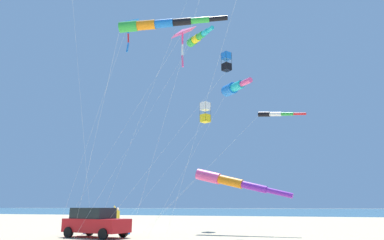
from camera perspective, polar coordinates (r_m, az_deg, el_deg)
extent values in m
plane|color=#C6B58C|center=(33.13, -12.31, -16.69)|extent=(600.00, 600.00, 0.00)
cube|color=#386B84|center=(194.32, 13.85, -13.81)|extent=(240.00, 600.00, 0.01)
cube|color=red|center=(24.65, -15.05, -15.96)|extent=(2.61, 4.57, 0.84)
cube|color=black|center=(24.87, -15.53, -14.15)|extent=(2.08, 2.84, 0.68)
cylinder|color=black|center=(24.40, -10.95, -17.19)|extent=(0.34, 0.69, 0.66)
cylinder|color=black|center=(23.01, -14.02, -17.27)|extent=(0.34, 0.69, 0.66)
cylinder|color=black|center=(26.36, -16.06, -16.64)|extent=(0.34, 0.69, 0.66)
cylinder|color=black|center=(25.07, -19.15, -16.61)|extent=(0.34, 0.69, 0.66)
cube|color=blue|center=(27.02, -10.56, -17.16)|extent=(0.60, 0.40, 0.36)
cube|color=white|center=(27.00, -10.54, -16.71)|extent=(0.62, 0.42, 0.06)
cube|color=#335199|center=(33.96, -11.89, -15.91)|extent=(0.31, 0.37, 0.85)
cylinder|color=gold|center=(33.94, -11.82, -14.61)|extent=(0.53, 0.53, 0.70)
sphere|color=beige|center=(33.93, -11.78, -13.79)|extent=(0.27, 0.27, 0.27)
cylinder|color=gold|center=(33.76, -12.08, -13.70)|extent=(0.31, 0.42, 0.53)
cylinder|color=gold|center=(34.10, -12.08, -13.69)|extent=(0.31, 0.42, 0.53)
cube|color=#8E6B9E|center=(28.18, -16.80, -16.50)|extent=(0.16, 0.23, 0.52)
cylinder|color=gold|center=(28.16, -16.73, -15.53)|extent=(0.30, 0.30, 0.43)
sphere|color=brown|center=(28.15, -16.69, -14.93)|extent=(0.16, 0.16, 0.16)
cylinder|color=gold|center=(28.13, -16.37, -14.89)|extent=(0.14, 0.27, 0.33)
cylinder|color=gold|center=(28.00, -16.72, -14.88)|extent=(0.14, 0.27, 0.33)
cube|color=white|center=(34.87, 2.12, 2.20)|extent=(1.00, 1.00, 0.76)
cube|color=yellow|center=(34.56, 2.14, 0.26)|extent=(1.00, 1.00, 0.76)
cylinder|color=black|center=(34.75, 3.01, 1.22)|extent=(0.02, 0.02, 1.98)
cylinder|color=black|center=(35.22, 2.06, 1.01)|extent=(0.02, 0.02, 1.98)
cylinder|color=black|center=(34.19, 2.20, 1.46)|extent=(0.02, 0.02, 1.98)
cylinder|color=black|center=(34.67, 1.24, 1.24)|extent=(0.02, 0.02, 1.98)
cylinder|color=white|center=(30.63, -4.03, -8.01)|extent=(8.06, 4.54, 9.85)
cylinder|color=white|center=(22.38, 4.29, 9.70)|extent=(11.00, 11.07, 21.59)
cylinder|color=white|center=(30.36, -17.39, 3.20)|extent=(8.02, 1.74, 20.81)
cylinder|color=#EF4C93|center=(27.70, 2.63, -9.00)|extent=(1.07, 2.07, 1.24)
cylinder|color=orange|center=(27.03, 6.18, -9.76)|extent=(0.91, 2.02, 1.09)
cylinder|color=purple|center=(26.46, 9.91, -10.51)|extent=(0.76, 1.96, 0.95)
cylinder|color=purple|center=(26.01, 13.81, -11.24)|extent=(0.61, 1.91, 0.80)
cylinder|color=white|center=(28.28, -3.50, -13.30)|extent=(0.85, 4.22, 4.19)
cylinder|color=green|center=(21.89, -10.12, 14.47)|extent=(0.83, 1.18, 0.66)
cylinder|color=orange|center=(21.66, -7.35, 14.82)|extent=(0.76, 1.17, 0.59)
cylinder|color=blue|center=(21.47, -4.51, 15.13)|extent=(0.70, 1.15, 0.52)
cylinder|color=black|center=(21.34, -1.62, 15.42)|extent=(0.63, 1.13, 0.45)
cylinder|color=green|center=(21.26, 1.30, 15.67)|extent=(0.56, 1.12, 0.39)
cylinder|color=black|center=(21.22, 4.25, 15.88)|extent=(0.49, 1.10, 0.32)
cylinder|color=white|center=(22.69, -15.24, -2.84)|extent=(3.62, 4.80, 12.01)
cylinder|color=black|center=(26.85, 11.49, 0.91)|extent=(0.57, 0.97, 0.48)
cylinder|color=white|center=(26.57, 13.24, 0.93)|extent=(0.50, 0.94, 0.41)
cylinder|color=green|center=(26.30, 15.03, 0.94)|extent=(0.43, 0.92, 0.34)
cylinder|color=red|center=(26.07, 16.85, 0.95)|extent=(0.36, 0.90, 0.27)
cylinder|color=white|center=(27.08, 1.42, -8.72)|extent=(0.30, 9.00, 8.52)
cube|color=blue|center=(27.39, 5.51, 10.12)|extent=(0.77, 0.77, 0.55)
cube|color=black|center=(27.05, 5.55, 8.41)|extent=(0.77, 0.77, 0.55)
cylinder|color=black|center=(27.20, 6.36, 9.31)|extent=(0.02, 0.02, 1.43)
cylinder|color=black|center=(27.57, 5.57, 8.96)|extent=(0.02, 0.02, 1.43)
cylinder|color=black|center=(26.86, 5.49, 9.59)|extent=(0.02, 0.02, 1.43)
cylinder|color=black|center=(27.23, 4.70, 9.24)|extent=(0.02, 0.02, 1.43)
cylinder|color=white|center=(24.57, -4.15, -4.34)|extent=(4.21, 7.81, 11.79)
cylinder|color=white|center=(26.33, -6.58, 4.55)|extent=(0.48, 8.40, 20.24)
cylinder|color=white|center=(25.70, -4.13, 1.08)|extent=(8.72, 9.32, 16.91)
pyramid|color=blue|center=(27.35, -10.22, 15.17)|extent=(1.59, 1.92, 0.47)
cylinder|color=black|center=(27.31, -10.19, 14.98)|extent=(1.36, 0.52, 0.41)
cylinder|color=blue|center=(27.12, -10.18, 14.12)|extent=(0.21, 0.18, 0.75)
cylinder|color=red|center=(26.76, -10.15, 12.74)|extent=(0.22, 0.24, 0.76)
cylinder|color=blue|center=(26.39, -10.26, 11.34)|extent=(0.22, 0.22, 0.76)
cylinder|color=white|center=(26.30, -15.54, -1.08)|extent=(0.71, 5.25, 14.87)
pyramid|color=#EF4C93|center=(27.44, -1.61, 14.03)|extent=(2.08, 2.41, 0.84)
cylinder|color=black|center=(27.43, -1.52, 13.79)|extent=(1.46, 0.77, 0.89)
cylinder|color=#EF4C93|center=(27.13, -1.53, 12.79)|extent=(0.27, 0.22, 0.93)
cylinder|color=white|center=(26.65, -1.55, 11.11)|extent=(0.27, 0.19, 0.94)
cylinder|color=#EF4C93|center=(26.17, -1.53, 9.39)|extent=(0.31, 0.29, 0.94)
cylinder|color=white|center=(25.82, -10.93, -1.52)|extent=(1.78, 8.24, 14.50)
cylinder|color=blue|center=(28.19, 6.05, 4.86)|extent=(1.43, 1.43, 0.93)
cylinder|color=#1EB7C6|center=(27.31, 7.29, 5.43)|extent=(1.25, 1.25, 0.68)
cylinder|color=#EF4C93|center=(26.44, 8.62, 6.03)|extent=(1.07, 1.07, 0.44)
cylinder|color=white|center=(25.74, -0.18, -6.08)|extent=(4.74, 4.33, 10.65)
cylinder|color=green|center=(30.60, 0.02, 12.43)|extent=(0.98, 0.98, 0.72)
cylinder|color=yellow|center=(30.08, 0.70, 12.88)|extent=(0.91, 0.91, 0.62)
cylinder|color=green|center=(29.57, 1.41, 13.34)|extent=(0.83, 0.85, 0.53)
cylinder|color=#1EB7C6|center=(29.06, 2.14, 13.82)|extent=(0.75, 0.79, 0.43)
cylinder|color=#1EB7C6|center=(28.56, 2.90, 14.32)|extent=(0.68, 0.72, 0.33)
cylinder|color=white|center=(25.92, -8.04, -0.87)|extent=(7.40, 4.86, 15.22)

